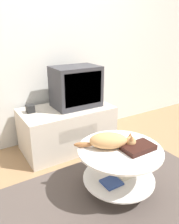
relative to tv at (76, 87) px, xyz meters
name	(u,v)px	position (x,y,z in m)	size (l,w,h in m)	color
ground_plane	(111,194)	(-0.19, -0.95, -0.73)	(12.00, 12.00, 0.00)	#93704C
wall_back	(45,33)	(-0.19, 0.37, 0.57)	(8.00, 0.05, 2.60)	silver
rug	(111,193)	(-0.19, -0.95, -0.72)	(1.91, 1.08, 0.02)	#4C423D
tv_stand	(67,128)	(-0.14, -0.01, -0.48)	(1.04, 0.59, 0.49)	beige
tv	(76,87)	(0.00, 0.00, 0.00)	(0.53, 0.36, 0.46)	#333338
speaker	(30,109)	(-0.53, 0.07, -0.19)	(0.08, 0.08, 0.08)	black
coffee_table	(120,164)	(-0.11, -0.96, -0.44)	(0.70, 0.70, 0.41)	#B2B2B7
dvd_box	(138,148)	(0.00, -1.05, -0.28)	(0.26, 0.16, 0.04)	black
cat	(110,141)	(-0.17, -0.89, -0.24)	(0.46, 0.31, 0.13)	tan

